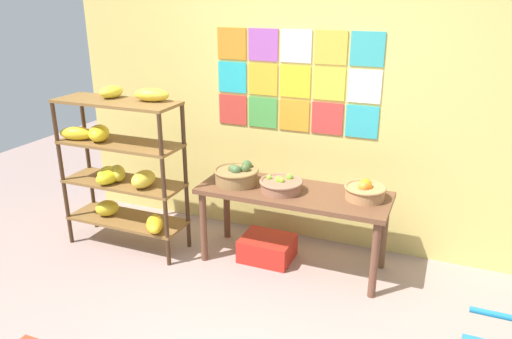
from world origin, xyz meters
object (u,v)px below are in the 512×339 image
display_table (293,201)px  banana_shelf_unit (121,163)px  fruit_basket_back_left (237,175)px  fruit_basket_right (365,190)px  produce_crate_under_table (267,248)px  fruit_basket_centre (281,185)px

display_table → banana_shelf_unit: bearing=-170.0°
banana_shelf_unit → fruit_basket_back_left: 1.03m
fruit_basket_right → banana_shelf_unit: bearing=-171.2°
banana_shelf_unit → fruit_basket_right: 2.08m
display_table → produce_crate_under_table: display_table is taller
banana_shelf_unit → fruit_basket_back_left: banana_shelf_unit is taller
banana_shelf_unit → display_table: bearing=10.0°
fruit_basket_back_left → fruit_basket_centre: bearing=-2.8°
fruit_basket_right → fruit_basket_centre: fruit_basket_right is taller
display_table → produce_crate_under_table: size_ratio=3.53×
banana_shelf_unit → fruit_basket_centre: size_ratio=4.13×
fruit_basket_right → fruit_basket_centre: bearing=-171.2°
fruit_basket_centre → banana_shelf_unit: bearing=-171.2°
produce_crate_under_table → fruit_basket_back_left: bearing=-175.3°
fruit_basket_right → produce_crate_under_table: bearing=-175.7°
display_table → fruit_basket_back_left: (-0.49, -0.03, 0.16)m
display_table → fruit_basket_right: size_ratio=4.80×
display_table → fruit_basket_right: fruit_basket_right is taller
fruit_basket_right → fruit_basket_back_left: fruit_basket_back_left is taller
fruit_basket_right → fruit_basket_back_left: 1.06m
banana_shelf_unit → produce_crate_under_table: (1.27, 0.26, -0.70)m
display_table → fruit_basket_back_left: size_ratio=4.13×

